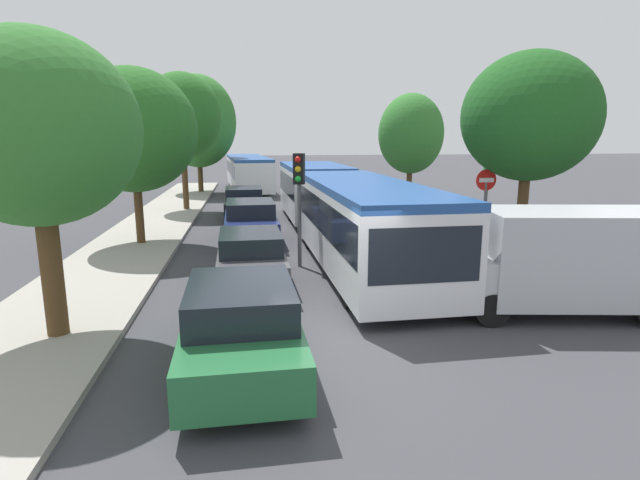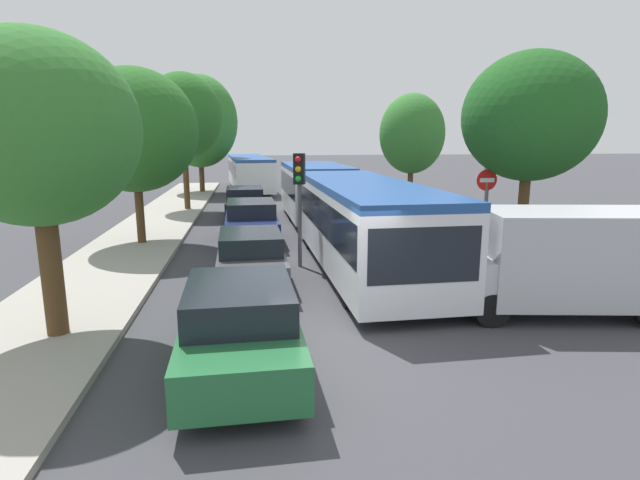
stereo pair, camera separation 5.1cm
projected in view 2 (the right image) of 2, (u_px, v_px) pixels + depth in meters
name	position (u px, v px, depth m)	size (l,w,h in m)	color
ground_plane	(341.00, 349.00, 9.27)	(200.00, 200.00, 0.00)	#3D3D42
kerb_strip_left	(158.00, 223.00, 22.44)	(3.20, 38.80, 0.14)	#9E998E
articulated_bus	(338.00, 203.00, 18.15)	(3.05, 17.59, 2.60)	silver
city_bus_rear	(249.00, 171.00, 36.69)	(3.45, 11.61, 2.46)	silver
queued_car_green	(240.00, 325.00, 8.35)	(1.96, 4.42, 1.52)	#236638
queued_car_graphite	(251.00, 257.00, 13.31)	(1.82, 4.11, 1.41)	#47474C
queued_car_navy	(251.00, 221.00, 18.69)	(1.99, 4.48, 1.54)	navy
queued_car_black	(245.00, 203.00, 24.08)	(1.93, 4.35, 1.50)	black
white_van	(567.00, 259.00, 10.93)	(5.24, 2.70, 2.31)	#B7BABF
traffic_light	(299.00, 184.00, 14.67)	(0.38, 0.40, 3.40)	#56595E
no_entry_sign	(486.00, 198.00, 16.56)	(0.70, 0.08, 2.82)	#56595E
direction_sign_post	(489.00, 172.00, 18.97)	(0.41, 1.37, 3.60)	#56595E
tree_left_near	(36.00, 130.00, 8.90)	(3.64, 3.64, 5.75)	#51381E
tree_left_mid	(135.00, 134.00, 17.21)	(4.37, 4.37, 6.23)	#51381E
tree_left_far	(183.00, 116.00, 25.47)	(3.95, 3.95, 7.11)	#51381E
tree_left_distant	(200.00, 124.00, 33.85)	(5.16, 5.16, 8.01)	#51381E
tree_right_near	(530.00, 120.00, 15.90)	(4.31, 4.31, 6.55)	#51381E
tree_right_mid	(412.00, 134.00, 27.45)	(3.58, 3.58, 6.22)	#51381E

